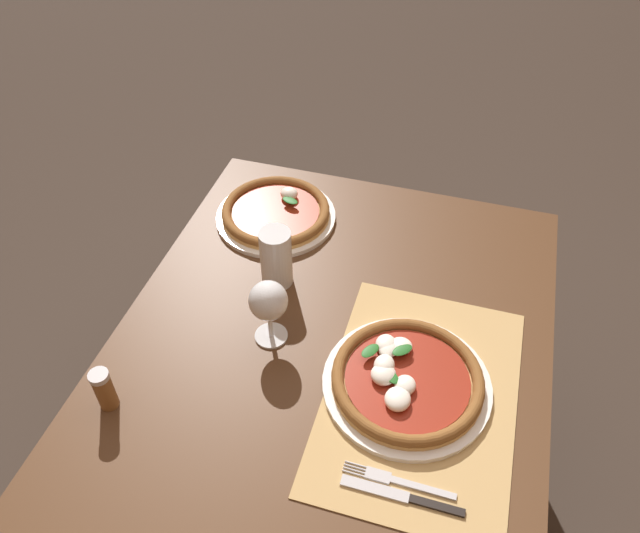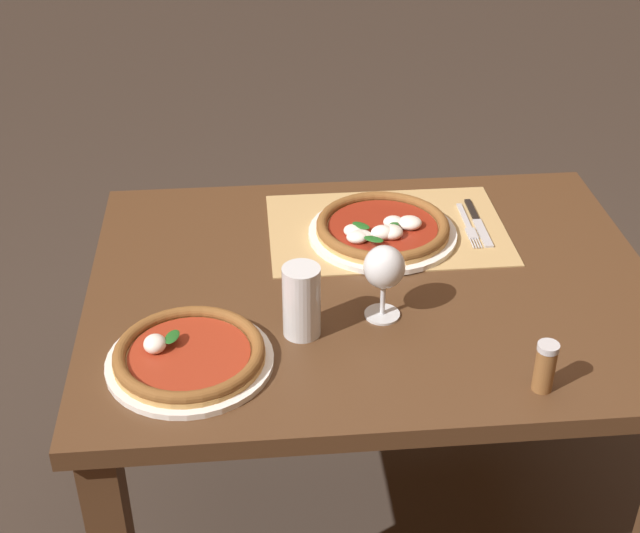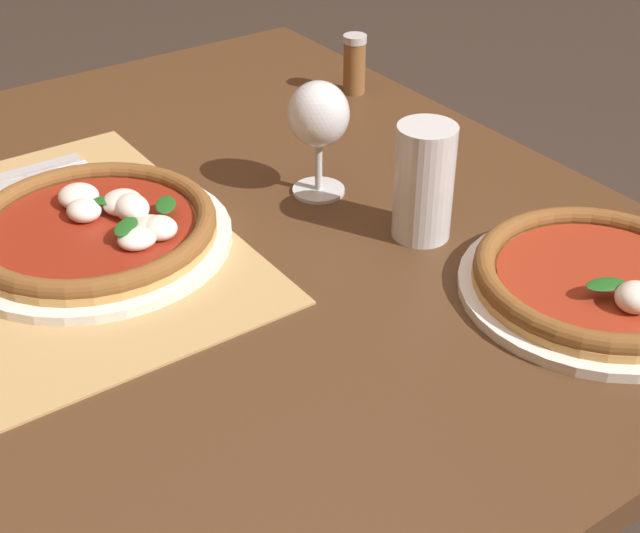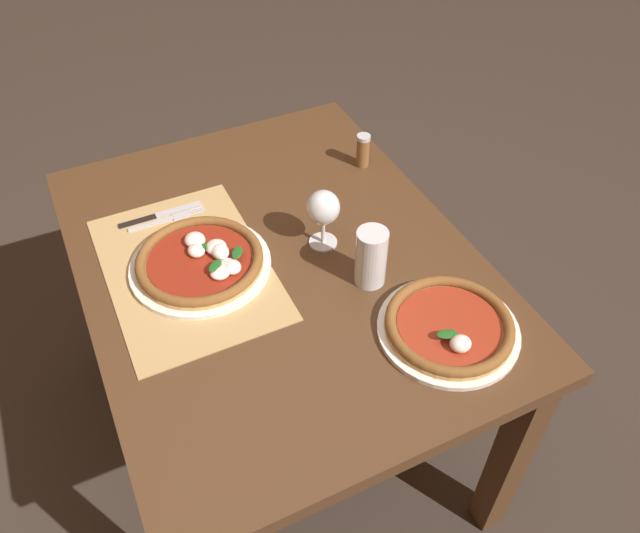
{
  "view_description": "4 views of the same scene",
  "coord_description": "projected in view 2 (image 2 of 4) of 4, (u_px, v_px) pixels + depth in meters",
  "views": [
    {
      "loc": [
        -0.77,
        -0.21,
        1.77
      ],
      "look_at": [
        0.17,
        0.07,
        0.8
      ],
      "focal_mm": 35.0,
      "sensor_mm": 36.0,
      "label": 1
    },
    {
      "loc": [
        0.25,
        1.52,
        1.76
      ],
      "look_at": [
        0.11,
        0.02,
        0.79
      ],
      "focal_mm": 50.0,
      "sensor_mm": 36.0,
      "label": 2
    },
    {
      "loc": [
        0.86,
        -0.47,
        1.32
      ],
      "look_at": [
        0.22,
        -0.03,
        0.8
      ],
      "focal_mm": 50.0,
      "sensor_mm": 36.0,
      "label": 3
    },
    {
      "loc": [
        1.02,
        -0.37,
        1.78
      ],
      "look_at": [
        0.11,
        0.06,
        0.78
      ],
      "focal_mm": 35.0,
      "sensor_mm": 36.0,
      "label": 4
    }
  ],
  "objects": [
    {
      "name": "ground_plane",
      "position": [
        364.0,
        525.0,
        2.24
      ],
      "size": [
        24.0,
        24.0,
        0.0
      ],
      "primitive_type": "plane",
      "color": "#382D26"
    },
    {
      "name": "dining_table",
      "position": [
        372.0,
        324.0,
        1.91
      ],
      "size": [
        1.17,
        0.9,
        0.74
      ],
      "color": "#4C301C",
      "rests_on": "ground"
    },
    {
      "name": "paper_placemat",
      "position": [
        387.0,
        229.0,
        2.02
      ],
      "size": [
        0.54,
        0.36,
        0.0
      ],
      "primitive_type": "cube",
      "color": "tan",
      "rests_on": "dining_table"
    },
    {
      "name": "pizza_near",
      "position": [
        383.0,
        229.0,
        1.98
      ],
      "size": [
        0.33,
        0.33,
        0.05
      ],
      "color": "white",
      "rests_on": "paper_placemat"
    },
    {
      "name": "pizza_far",
      "position": [
        189.0,
        356.0,
        1.6
      ],
      "size": [
        0.3,
        0.3,
        0.05
      ],
      "color": "white",
      "rests_on": "dining_table"
    },
    {
      "name": "wine_glass",
      "position": [
        386.0,
        270.0,
        1.69
      ],
      "size": [
        0.08,
        0.08,
        0.16
      ],
      "color": "silver",
      "rests_on": "dining_table"
    },
    {
      "name": "pint_glass",
      "position": [
        302.0,
        302.0,
        1.66
      ],
      "size": [
        0.07,
        0.07,
        0.15
      ],
      "color": "silver",
      "rests_on": "dining_table"
    },
    {
      "name": "fork",
      "position": [
        468.0,
        226.0,
        2.03
      ],
      "size": [
        0.02,
        0.2,
        0.0
      ],
      "color": "#B7B7BC",
      "rests_on": "paper_placemat"
    },
    {
      "name": "knife",
      "position": [
        478.0,
        223.0,
        2.04
      ],
      "size": [
        0.02,
        0.22,
        0.01
      ],
      "color": "black",
      "rests_on": "paper_placemat"
    },
    {
      "name": "pepper_shaker",
      "position": [
        545.0,
        367.0,
        1.53
      ],
      "size": [
        0.04,
        0.04,
        0.1
      ],
      "color": "brown",
      "rests_on": "dining_table"
    }
  ]
}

